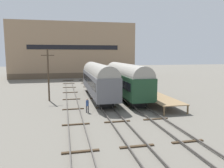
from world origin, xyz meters
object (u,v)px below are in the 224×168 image
(bench, at_px, (145,88))
(person_worker, at_px, (87,104))
(train_car_green, at_px, (126,79))
(utility_pole, at_px, (48,74))
(train_car_grey, at_px, (98,79))

(bench, xyz_separation_m, person_worker, (-9.37, -6.16, -0.60))
(train_car_green, height_order, bench, train_car_green)
(bench, bearing_deg, person_worker, -146.66)
(bench, xyz_separation_m, utility_pole, (-14.07, 1.47, 2.27))
(bench, relative_size, person_worker, 0.85)
(person_worker, bearing_deg, bench, 33.34)
(utility_pole, bearing_deg, bench, -5.96)
(train_car_green, bearing_deg, train_car_grey, 165.61)
(train_car_grey, relative_size, bench, 12.21)
(train_car_green, relative_size, train_car_grey, 0.94)
(train_car_grey, xyz_separation_m, utility_pole, (-7.21, -0.34, 0.85))
(person_worker, relative_size, utility_pole, 0.22)
(utility_pole, bearing_deg, train_car_grey, 2.69)
(train_car_green, bearing_deg, utility_pole, 176.44)
(train_car_grey, bearing_deg, utility_pole, -177.31)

